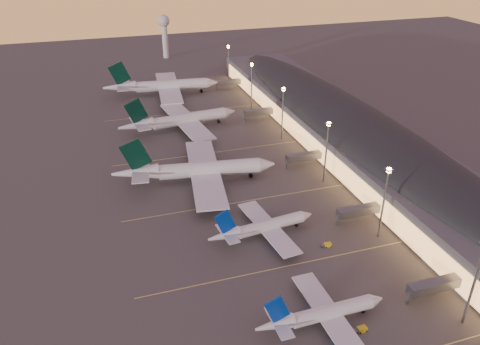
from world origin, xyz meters
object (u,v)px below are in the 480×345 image
object	(u,v)px
airliner_narrow_north	(262,227)
airliner_wide_near	(196,170)
baggage_tug_b	(429,290)
baggage_tug_c	(327,245)
airliner_wide_mid	(180,120)
airliner_wide_far	(162,86)
radar_tower	(164,29)
baggage_tug_a	(360,330)
airliner_narrow_south	(322,314)

from	to	relation	value
airliner_narrow_north	airliner_wide_near	xyz separation A→B (m)	(-12.58, 43.16, 1.84)
baggage_tug_b	baggage_tug_c	distance (m)	33.18
airliner_wide_mid	airliner_wide_far	distance (m)	57.42
airliner_wide_far	radar_tower	bearing A→B (deg)	84.46
radar_tower	baggage_tug_b	bearing A→B (deg)	-84.99
airliner_narrow_north	baggage_tug_c	size ratio (longest dim) A/B	10.37
baggage_tug_a	baggage_tug_b	distance (m)	27.35
airliner_wide_far	baggage_tug_c	xyz separation A→B (m)	(25.22, -168.74, -5.21)
airliner_narrow_south	airliner_wide_mid	xyz separation A→B (m)	(-8.94, 140.88, 1.71)
airliner_wide_near	airliner_wide_far	xyz separation A→B (m)	(5.23, 113.78, 0.33)
airliner_wide_mid	baggage_tug_c	bearing A→B (deg)	-84.15
airliner_narrow_north	baggage_tug_c	world-z (taller)	airliner_narrow_north
airliner_wide_near	airliner_wide_mid	world-z (taller)	airliner_wide_near
airliner_wide_near	baggage_tug_b	distance (m)	96.08
baggage_tug_c	airliner_wide_far	bearing A→B (deg)	101.52
airliner_wide_mid	baggage_tug_c	size ratio (longest dim) A/B	16.69
airliner_wide_near	radar_tower	size ratio (longest dim) A/B	2.00
radar_tower	baggage_tug_a	bearing A→B (deg)	-90.23
airliner_wide_mid	baggage_tug_a	size ratio (longest dim) A/B	15.96
airliner_wide_far	baggage_tug_b	bearing A→B (deg)	-71.83
baggage_tug_c	airliner_narrow_north	bearing A→B (deg)	149.58
airliner_wide_near	baggage_tug_c	world-z (taller)	airliner_wide_near
airliner_narrow_south	radar_tower	world-z (taller)	radar_tower
airliner_narrow_south	radar_tower	bearing A→B (deg)	87.29
airliner_narrow_north	airliner_wide_mid	size ratio (longest dim) A/B	0.62
airliner_wide_mid	airliner_narrow_north	bearing A→B (deg)	-92.64
airliner_wide_far	baggage_tug_c	size ratio (longest dim) A/B	18.80
baggage_tug_b	baggage_tug_c	world-z (taller)	baggage_tug_c
airliner_wide_near	baggage_tug_b	bearing A→B (deg)	-51.34
airliner_wide_mid	baggage_tug_b	xyz separation A→B (m)	(43.84, -139.13, -4.59)
radar_tower	baggage_tug_c	world-z (taller)	radar_tower
airliner_wide_near	radar_tower	distance (m)	206.66
airliner_wide_far	baggage_tug_b	size ratio (longest dim) A/B	19.18
airliner_narrow_south	airliner_narrow_north	size ratio (longest dim) A/B	0.95
airliner_narrow_south	baggage_tug_a	xyz separation A→B (m)	(8.49, -5.40, -2.84)
baggage_tug_b	airliner_wide_near	bearing A→B (deg)	86.07
airliner_wide_far	baggage_tug_b	distance (m)	201.33
airliner_wide_far	baggage_tug_b	xyz separation A→B (m)	(43.33, -196.54, -5.23)
airliner_narrow_south	airliner_wide_mid	size ratio (longest dim) A/B	0.59
airliner_narrow_north	airliner_wide_mid	xyz separation A→B (m)	(-7.86, 99.53, 1.54)
airliner_narrow_north	airliner_wide_near	distance (m)	45.00
airliner_narrow_north	airliner_wide_far	world-z (taller)	airliner_wide_far
airliner_narrow_north	airliner_wide_near	world-z (taller)	airliner_wide_near
baggage_tug_a	airliner_wide_mid	bearing A→B (deg)	95.02
airliner_narrow_south	baggage_tug_a	bearing A→B (deg)	-33.22
airliner_narrow_north	baggage_tug_a	world-z (taller)	airliner_narrow_north
airliner_narrow_south	baggage_tug_b	distance (m)	35.06
airliner_wide_mid	baggage_tug_c	xyz separation A→B (m)	(25.73, -111.33, -4.57)
airliner_wide_mid	airliner_narrow_south	bearing A→B (deg)	-93.53
airliner_wide_near	airliner_narrow_south	bearing A→B (deg)	-72.56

